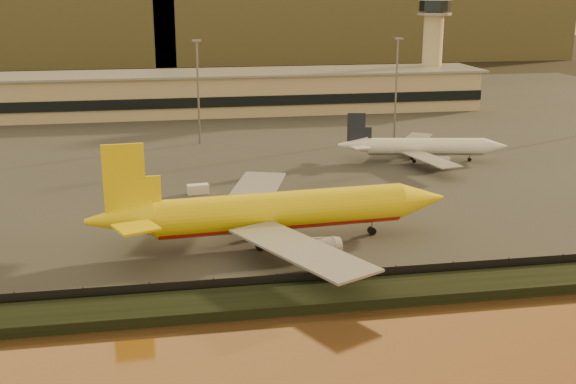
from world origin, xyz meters
The scene contains 11 objects.
ground centered at (0.00, 0.00, 0.00)m, with size 900.00×900.00×0.00m, color black.
embankment centered at (0.00, -17.00, 0.70)m, with size 320.00×7.00×1.40m, color black.
tarmac centered at (0.00, 95.00, 0.10)m, with size 320.00×220.00×0.20m, color #2D2D2D.
perimeter_fence centered at (0.00, -13.00, 1.30)m, with size 300.00×0.05×2.20m, color black.
terminal_building centered at (-14.52, 125.55, 6.25)m, with size 202.00×25.00×12.60m.
control_tower centered at (70.00, 131.00, 21.66)m, with size 11.20×11.20×35.50m.
apron_light_masts centered at (15.00, 75.00, 15.70)m, with size 152.20×12.20×25.40m.
dhl_cargo_jet centered at (-3.22, 4.78, 5.17)m, with size 55.71×54.43×16.64m.
white_narrowbody_jet centered at (37.86, 51.92, 3.45)m, with size 37.80×36.41×10.89m.
gse_vehicle_yellow centered at (5.92, 23.40, 1.17)m, with size 4.31×1.94×1.94m, color yellow.
gse_vehicle_white centered at (-13.19, 34.30, 1.10)m, with size 4.00×1.80×1.80m, color white.
Camera 1 is at (-19.82, -97.70, 37.92)m, focal length 45.00 mm.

